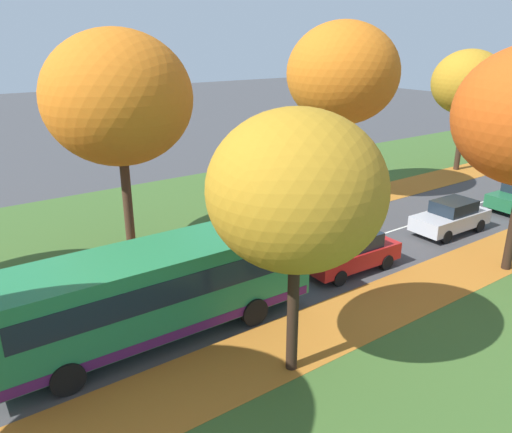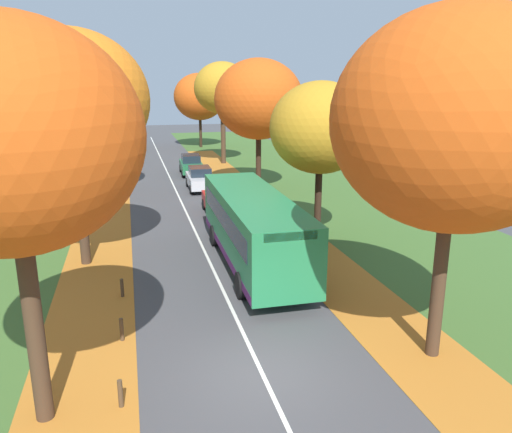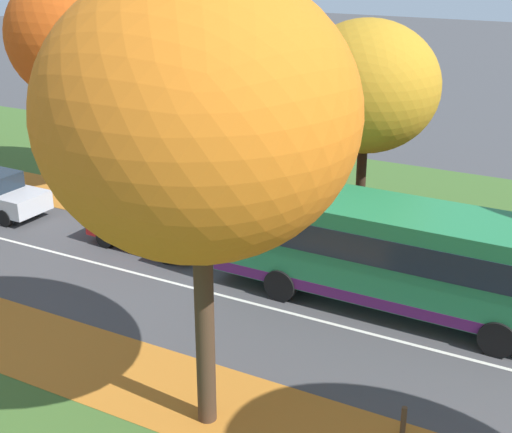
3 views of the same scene
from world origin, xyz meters
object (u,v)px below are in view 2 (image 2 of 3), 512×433
Objects in this scene: tree_right_near at (320,128)px; tree_right_distant at (200,97)px; bollard_nearest at (120,394)px; bollard_second at (122,330)px; tree_left_far at (97,98)px; bus at (253,225)px; tree_right_mid at (259,99)px; car_red_lead at (220,200)px; tree_right_far at (222,88)px; bollard_third at (122,288)px; tree_right_nearest at (456,121)px; tree_left_mid at (83,86)px; car_green_third_in_line at (191,165)px; tree_left_near at (71,100)px; tree_left_nearest at (10,138)px; car_silver_following at (200,178)px; tree_left_distant at (106,89)px.

tree_right_near is 0.89× the size of tree_right_distant.
bollard_second reaches higher than bollard_nearest.
tree_left_far is 0.80× the size of bus.
tree_right_mid reaches higher than car_red_lead.
tree_right_far is 0.89× the size of bus.
tree_left_far is 12.25× the size of bollard_third.
tree_right_nearest reaches higher than bollard_nearest.
tree_left_mid is 11.99m from car_green_third_in_line.
tree_left_near reaches higher than bus.
tree_left_near is 24.95m from tree_left_far.
tree_left_mid is 21.44m from bollard_second.
bollard_second is at bearing 62.18° from tree_left_nearest.
bollard_nearest is (1.99, -23.45, -6.82)m from tree_left_mid.
car_silver_following is (-3.48, -23.86, -4.97)m from tree_right_distant.
tree_right_far is 2.17× the size of car_green_third_in_line.
tree_right_near is 37.02m from tree_right_distant.
tree_right_near is at bearing 86.67° from tree_right_nearest.
bollard_third is (1.44, -40.60, -6.32)m from tree_left_distant.
tree_right_mid reaches higher than bollard_third.
tree_left_near is 0.95× the size of tree_left_mid.
tree_right_near is (0.62, 10.63, -1.11)m from tree_right_nearest.
bollard_second is (-8.50, 2.94, -6.15)m from tree_right_nearest.
bus is 2.45× the size of car_green_third_in_line.
car_red_lead is at bearing -88.70° from car_silver_following.
tree_right_far is at bearing 72.97° from tree_left_nearest.
tree_left_near is 9.71m from bollard_second.
car_red_lead is 13.31m from car_green_third_in_line.
tree_left_distant is 12.79× the size of bollard_nearest.
tree_left_mid is 1.18× the size of tree_right_distant.
bus is at bearing -15.13° from tree_left_near.
tree_left_far is 36.51m from tree_right_nearest.
tree_right_near reaches higher than bus.
tree_right_distant reaches higher than car_silver_following.
car_red_lead reaches higher than bollard_third.
tree_right_mid is 6.91m from car_silver_following.
tree_left_mid reaches higher than tree_left_distant.
tree_right_near is at bearing 2.95° from tree_left_near.
bollard_nearest is at bearing -90.05° from bollard_third.
bollard_second is (-8.80, -44.71, -5.42)m from tree_right_distant.
tree_right_far is at bearing 88.93° from tree_right_nearest.
tree_right_distant reaches higher than car_green_third_in_line.
bollard_second is at bearing -88.11° from tree_left_distant.
bollard_third is 24.51m from car_green_third_in_line.
tree_left_far is 11.00m from tree_right_far.
tree_right_mid is (10.87, 22.39, -0.08)m from tree_left_nearest.
tree_left_distant is 47.50m from bollard_nearest.
bollard_nearest is at bearing -102.49° from car_silver_following.
tree_left_distant reaches higher than tree_left_nearest.
tree_left_nearest is at bearing -102.35° from tree_right_distant.
bus is at bearing 21.17° from bollard_third.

